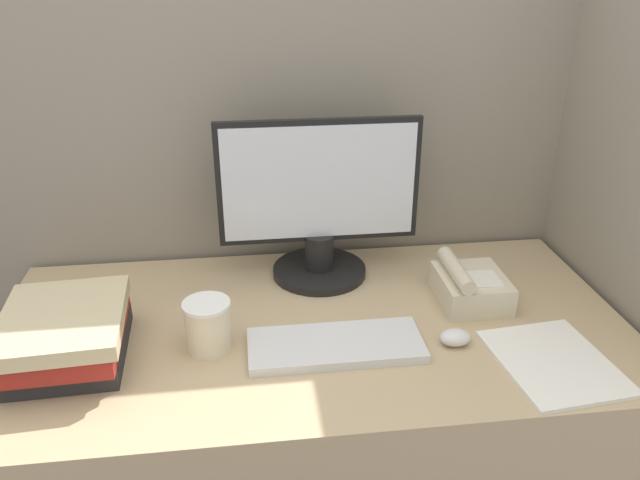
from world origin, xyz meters
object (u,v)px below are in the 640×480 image
keyboard (336,345)px  mouse (455,337)px  desk_telephone (470,286)px  book_stack (66,335)px  monitor (319,209)px  coffee_cup (208,326)px

keyboard → mouse: bearing=-3.0°
keyboard → desk_telephone: size_ratio=2.05×
book_stack → desk_telephone: 0.90m
monitor → desk_telephone: monitor is taller
monitor → coffee_cup: size_ratio=4.46×
mouse → desk_telephone: size_ratio=0.37×
book_stack → desk_telephone: size_ratio=1.68×
monitor → desk_telephone: bearing=-28.4°
desk_telephone → coffee_cup: bearing=-169.0°
coffee_cup → desk_telephone: bearing=11.0°
monitor → mouse: 0.46m
keyboard → desk_telephone: bearing=24.4°
book_stack → desk_telephone: book_stack is taller
keyboard → desk_telephone: desk_telephone is taller
monitor → coffee_cup: 0.42m
monitor → desk_telephone: size_ratio=2.77×
desk_telephone → monitor: bearing=151.6°
monitor → book_stack: size_ratio=1.65×
monitor → keyboard: 0.38m
keyboard → book_stack: book_stack is taller
mouse → desk_telephone: bearing=62.1°
coffee_cup → book_stack: size_ratio=0.37×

